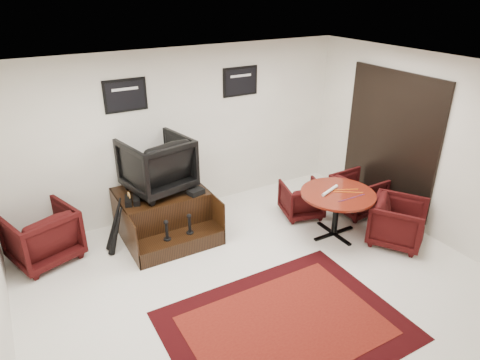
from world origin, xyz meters
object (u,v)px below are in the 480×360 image
at_px(meeting_table, 337,198).
at_px(table_chair_window, 358,192).
at_px(shine_podium, 164,214).
at_px(shine_chair, 157,162).
at_px(armchair_side, 41,233).
at_px(table_chair_back, 302,198).
at_px(table_chair_corner, 398,220).

xyz_separation_m(meeting_table, table_chair_window, (0.84, 0.39, -0.28)).
distance_m(shine_podium, table_chair_window, 3.34).
xyz_separation_m(shine_chair, armchair_side, (-1.79, 0.01, -0.74)).
relative_size(armchair_side, table_chair_window, 1.17).
relative_size(table_chair_back, table_chair_corner, 0.85).
height_order(armchair_side, table_chair_window, armchair_side).
relative_size(shine_podium, table_chair_back, 2.11).
bearing_deg(meeting_table, shine_podium, 148.81).
height_order(shine_podium, armchair_side, armchair_side).
bearing_deg(table_chair_corner, shine_podium, 112.33).
bearing_deg(shine_chair, armchair_side, -12.28).
distance_m(shine_chair, table_chair_corner, 3.82).
xyz_separation_m(table_chair_window, table_chair_corner, (-0.16, -1.04, 0.02)).
bearing_deg(meeting_table, table_chair_corner, -43.55).
bearing_deg(table_chair_window, table_chair_corner, 169.29).
xyz_separation_m(table_chair_back, table_chair_window, (0.92, -0.38, 0.05)).
bearing_deg(armchair_side, meeting_table, 140.09).
relative_size(armchair_side, meeting_table, 0.78).
relative_size(shine_chair, armchair_side, 1.08).
xyz_separation_m(meeting_table, table_chair_back, (-0.08, 0.78, -0.33)).
height_order(shine_podium, table_chair_window, table_chair_window).
bearing_deg(shine_podium, meeting_table, -31.19).
distance_m(shine_podium, armchair_side, 1.80).
height_order(shine_chair, table_chair_back, shine_chair).
distance_m(table_chair_window, table_chair_corner, 1.05).
bearing_deg(armchair_side, table_chair_back, 149.86).
bearing_deg(meeting_table, table_chair_window, 25.06).
relative_size(meeting_table, table_chair_corner, 1.46).
xyz_separation_m(shine_podium, meeting_table, (2.34, -1.42, 0.34)).
height_order(armchair_side, table_chair_corner, armchair_side).
xyz_separation_m(shine_chair, table_chair_window, (3.18, -1.17, -0.81)).
distance_m(table_chair_back, table_chair_corner, 1.62).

